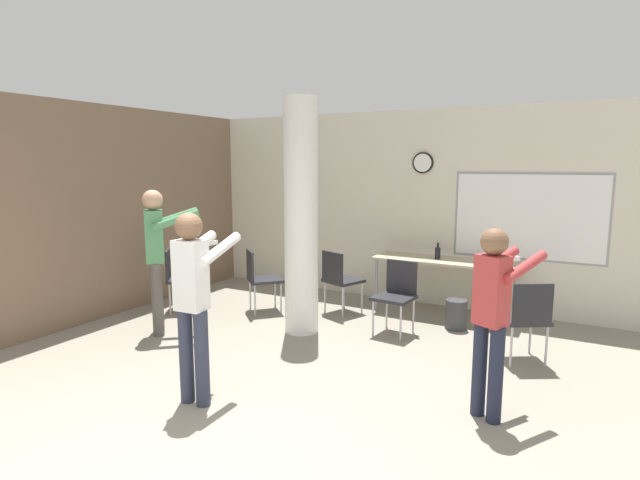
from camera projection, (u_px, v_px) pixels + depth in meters
name	position (u px, v px, depth m)	size (l,w,h in m)	color
wall_left_accent	(111.00, 212.00, 6.70)	(0.12, 7.00, 2.80)	#7A604C
wall_back	(424.00, 208.00, 7.24)	(8.00, 0.15, 2.80)	beige
support_pillar	(301.00, 218.00, 5.92)	(0.41, 0.41, 2.80)	white
folding_table	(444.00, 263.00, 6.71)	(1.87, 0.61, 0.76)	tan
bottle_on_table	(438.00, 253.00, 6.74)	(0.08, 0.08, 0.22)	black
waste_bin	(456.00, 314.00, 6.19)	(0.26, 0.26, 0.37)	#38383D
chair_by_left_wall	(179.00, 275.00, 6.91)	(0.62, 0.62, 0.87)	#232328
chair_table_left	(340.00, 277.00, 6.79)	(0.57, 0.57, 0.87)	#232328
chair_near_pillar	(260.00, 276.00, 6.87)	(0.62, 0.62, 0.87)	#232328
chair_table_front	(397.00, 292.00, 6.01)	(0.48, 0.48, 0.87)	#232328
chair_mid_room	(526.00, 315.00, 5.08)	(0.60, 0.60, 0.87)	#232328
person_playing_front	(194.00, 293.00, 4.17)	(0.39, 0.64, 1.65)	#2D3347
person_playing_side	(493.00, 308.00, 3.91)	(0.52, 0.65, 1.55)	#1E2338
person_watching_back	(157.00, 250.00, 5.91)	(0.66, 0.67, 1.74)	#514C47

